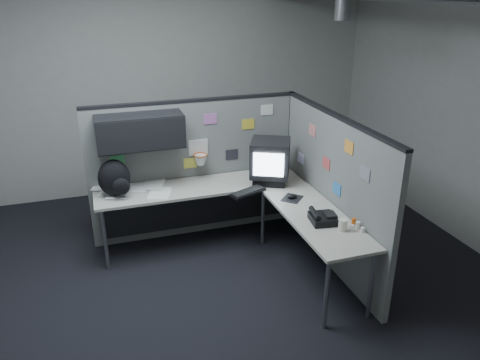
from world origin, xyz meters
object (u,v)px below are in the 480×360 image
object	(u,v)px
desk	(229,202)
keyboard	(248,192)
backpack	(115,179)
phone	(322,218)
monitor	(270,161)

from	to	relation	value
desk	keyboard	size ratio (longest dim) A/B	5.29
keyboard	backpack	bearing A→B (deg)	-173.91
phone	backpack	world-z (taller)	backpack
desk	backpack	world-z (taller)	backpack
desk	backpack	distance (m)	1.23
phone	backpack	size ratio (longest dim) A/B	0.69
keyboard	phone	xyz separation A→B (m)	(0.45, -0.83, 0.03)
desk	keyboard	world-z (taller)	keyboard
keyboard	phone	bearing A→B (deg)	-40.13
phone	keyboard	bearing A→B (deg)	137.16
monitor	phone	xyz separation A→B (m)	(0.10, -1.08, -0.20)
desk	phone	bearing A→B (deg)	-55.66
monitor	backpack	size ratio (longest dim) A/B	1.39
monitor	phone	bearing A→B (deg)	-103.48
desk	monitor	xyz separation A→B (m)	(0.53, 0.16, 0.36)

